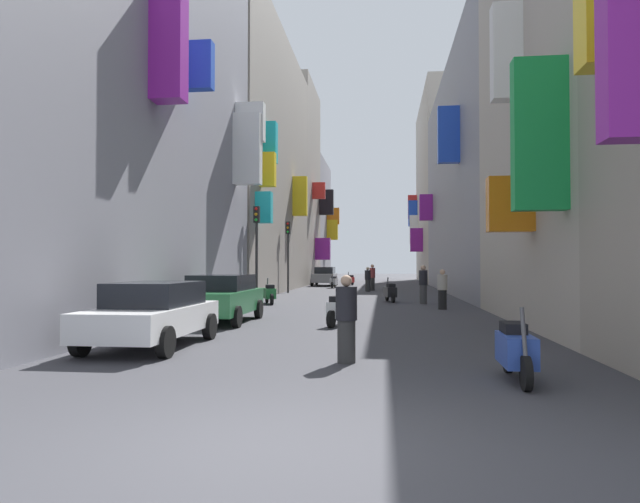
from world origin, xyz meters
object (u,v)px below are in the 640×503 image
parked_car_white (153,312)px  pedestrian_mid_street (423,285)px  pedestrian_near_right (442,290)px  scooter_black (390,292)px  traffic_light_near_corner (288,244)px  scooter_green (269,293)px  traffic_light_far_corner (257,237)px  parked_car_green (221,297)px  scooter_blue (516,350)px  parked_car_grey (325,276)px  scooter_silver (334,282)px  scooter_red (350,280)px  pedestrian_far_away (368,279)px  pedestrian_near_left (346,319)px  scooter_white (341,309)px  pedestrian_crossing (372,277)px

parked_car_white → pedestrian_mid_street: 15.05m
parked_car_white → pedestrian_near_right: 12.72m
scooter_black → traffic_light_near_corner: size_ratio=0.43×
scooter_green → traffic_light_far_corner: traffic_light_far_corner is taller
pedestrian_near_right → parked_car_white: bearing=-123.9°
pedestrian_near_right → parked_car_green: bearing=-142.1°
parked_car_white → traffic_light_far_corner: size_ratio=0.90×
scooter_blue → pedestrian_near_right: (0.30, 13.23, 0.30)m
pedestrian_mid_street → traffic_light_near_corner: 11.69m
parked_car_grey → pedestrian_mid_street: pedestrian_mid_street is taller
scooter_silver → scooter_blue: bearing=-80.1°
scooter_red → scooter_blue: bearing=-82.8°
parked_car_grey → traffic_light_near_corner: 11.95m
scooter_red → pedestrian_far_away: pedestrian_far_away is taller
parked_car_green → scooter_blue: bearing=-48.3°
scooter_silver → scooter_blue: size_ratio=1.07×
traffic_light_far_corner → pedestrian_near_left: bearing=-71.2°
parked_car_green → pedestrian_near_right: (7.13, 5.55, 0.01)m
scooter_white → pedestrian_mid_street: size_ratio=1.07×
parked_car_green → pedestrian_far_away: (3.87, 19.20, 0.02)m
parked_car_green → scooter_white: parked_car_green is taller
scooter_white → traffic_light_far_corner: (-4.56, 9.11, 2.53)m
scooter_green → scooter_blue: same height
parked_car_green → scooter_white: size_ratio=2.24×
pedestrian_crossing → parked_car_white: bearing=-99.0°
traffic_light_far_corner → scooter_blue: bearing=-64.6°
scooter_green → scooter_red: size_ratio=1.03×
pedestrian_crossing → traffic_light_near_corner: size_ratio=0.40×
parked_car_white → traffic_light_near_corner: bearing=92.5°
traffic_light_near_corner → scooter_silver: bearing=73.8°
parked_car_white → pedestrian_near_left: bearing=-19.0°
scooter_black → pedestrian_far_away: (-1.30, 9.53, 0.32)m
pedestrian_near_left → traffic_light_far_corner: 16.04m
parked_car_green → traffic_light_far_corner: size_ratio=0.92×
scooter_black → pedestrian_near_left: bearing=-93.4°
scooter_black → traffic_light_near_corner: (-6.11, 7.53, 2.50)m
pedestrian_near_right → traffic_light_near_corner: bearing=124.7°
scooter_black → pedestrian_far_away: 9.63m
scooter_black → traffic_light_far_corner: 6.67m
parked_car_green → pedestrian_near_right: 9.04m
scooter_green → pedestrian_near_right: size_ratio=1.18×
parked_car_grey → parked_car_green: 28.91m
scooter_white → traffic_light_near_corner: (-4.60, 17.72, 2.50)m
parked_car_green → traffic_light_far_corner: traffic_light_far_corner is taller
pedestrian_crossing → pedestrian_near_right: pedestrian_crossing is taller
scooter_blue → pedestrian_near_right: pedestrian_near_right is taller
scooter_green → pedestrian_crossing: pedestrian_crossing is taller
pedestrian_near_left → traffic_light_far_corner: bearing=108.8°
pedestrian_crossing → pedestrian_near_right: size_ratio=1.13×
parked_car_white → parked_car_grey: bearing=89.9°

